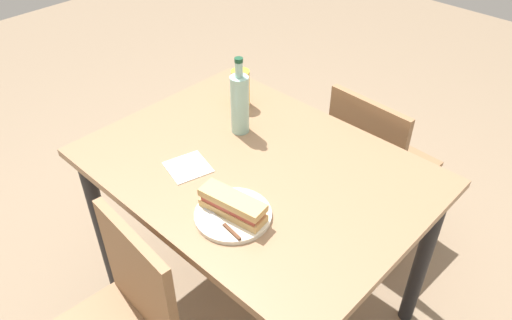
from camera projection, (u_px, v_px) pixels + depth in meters
ground_plane at (256, 298)px, 2.23m from camera, size 8.00×8.00×0.00m
dining_table at (256, 188)px, 1.82m from camera, size 1.19×0.89×0.77m
chair_near at (373, 163)px, 2.23m from camera, size 0.42×0.42×0.85m
plate_near at (233, 215)px, 1.54m from camera, size 0.24×0.24×0.01m
baguette_sandwich_near at (233, 205)px, 1.52m from camera, size 0.23×0.10×0.07m
knife_near at (224, 225)px, 1.49m from camera, size 0.18×0.03×0.01m
water_bottle at (240, 103)px, 1.84m from camera, size 0.07×0.07×0.31m
beer_glass at (241, 88)px, 2.02m from camera, size 0.08×0.08×0.16m
paper_napkin at (188, 167)px, 1.74m from camera, size 0.17×0.17×0.00m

